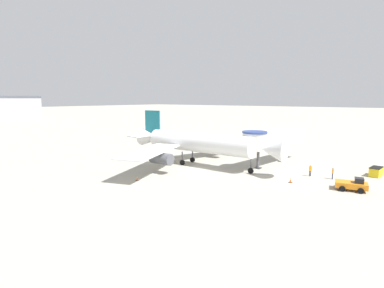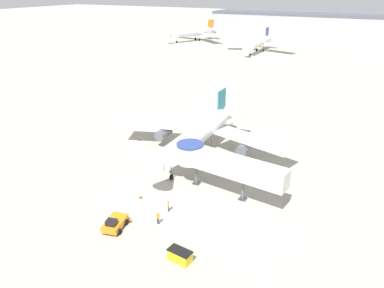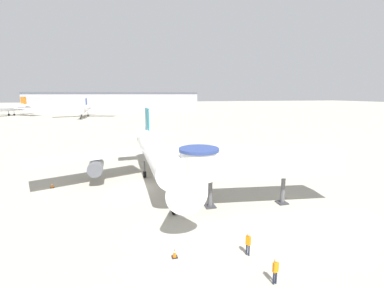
{
  "view_description": "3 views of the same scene",
  "coord_description": "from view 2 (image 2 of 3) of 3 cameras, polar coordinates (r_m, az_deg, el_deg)",
  "views": [
    {
      "loc": [
        -38.94,
        -29.33,
        11.75
      ],
      "look_at": [
        3.62,
        3.88,
        3.52
      ],
      "focal_mm": 28.0,
      "sensor_mm": 36.0,
      "label": 1
    },
    {
      "loc": [
        29.85,
        -52.93,
        28.4
      ],
      "look_at": [
        5.07,
        -5.19,
        5.31
      ],
      "focal_mm": 35.0,
      "sensor_mm": 36.0,
      "label": 2
    },
    {
      "loc": [
        -1.06,
        -31.8,
        11.74
      ],
      "look_at": [
        7.21,
        0.55,
        5.28
      ],
      "focal_mm": 24.0,
      "sensor_mm": 36.0,
      "label": 3
    }
  ],
  "objects": [
    {
      "name": "pushback_tug_orange",
      "position": [
        48.9,
        -11.73,
        -11.74
      ],
      "size": [
        3.0,
        4.13,
        1.73
      ],
      "rotation": [
        0.0,
        0.0,
        0.22
      ],
      "color": "orange",
      "rests_on": "ground_plane"
    },
    {
      "name": "ground_plane",
      "position": [
        67.08,
        -1.8,
        -1.83
      ],
      "size": [
        800.0,
        800.0,
        0.0
      ],
      "primitive_type": "plane",
      "color": "#A8A393"
    },
    {
      "name": "traffic_cone_apron_front",
      "position": [
        49.98,
        -9.39,
        -11.31
      ],
      "size": [
        0.4,
        0.4,
        0.67
      ],
      "color": "black",
      "rests_on": "ground_plane"
    },
    {
      "name": "traffic_cone_port_wing",
      "position": [
        74.37,
        -7.98,
        0.84
      ],
      "size": [
        0.45,
        0.45,
        0.74
      ],
      "color": "black",
      "rests_on": "ground_plane"
    },
    {
      "name": "background_jet_orange_tail",
      "position": [
        208.69,
        0.38,
        16.67
      ],
      "size": [
        34.81,
        32.48,
        10.38
      ],
      "rotation": [
        0.0,
        0.0,
        -0.39
      ],
      "color": "silver",
      "rests_on": "ground_plane"
    },
    {
      "name": "background_jet_blue_tail",
      "position": [
        175.96,
        10.2,
        15.0
      ],
      "size": [
        33.02,
        31.63,
        9.65
      ],
      "rotation": [
        0.0,
        0.0,
        0.01
      ],
      "color": "white",
      "rests_on": "ground_plane"
    },
    {
      "name": "terminal_building",
      "position": [
        232.05,
        18.76,
        16.71
      ],
      "size": [
        122.21,
        22.61,
        13.35
      ],
      "color": "#A8A8B2",
      "rests_on": "ground_plane"
    },
    {
      "name": "ground_crew_wing_walker",
      "position": [
        48.78,
        -5.21,
        -11.05
      ],
      "size": [
        0.35,
        0.23,
        1.74
      ],
      "rotation": [
        0.0,
        0.0,
        0.12
      ],
      "color": "#1E2338",
      "rests_on": "ground_plane"
    },
    {
      "name": "traffic_cone_near_nose",
      "position": [
        54.76,
        -7.85,
        -7.83
      ],
      "size": [
        0.43,
        0.43,
        0.71
      ],
      "color": "black",
      "rests_on": "ground_plane"
    },
    {
      "name": "main_airplane",
      "position": [
        66.32,
        1.21,
        1.64
      ],
      "size": [
        33.94,
        29.24,
        9.44
      ],
      "rotation": [
        0.0,
        0.0,
        0.03
      ],
      "color": "white",
      "rests_on": "ground_plane"
    },
    {
      "name": "jet_bridge",
      "position": [
        53.96,
        4.39,
        -2.86
      ],
      "size": [
        17.5,
        5.39,
        6.41
      ],
      "rotation": [
        0.0,
        0.0,
        -0.13
      ],
      "color": "silver",
      "rests_on": "ground_plane"
    },
    {
      "name": "service_container_yellow",
      "position": [
        43.21,
        -1.85,
        -16.64
      ],
      "size": [
        2.88,
        1.77,
        1.39
      ],
      "rotation": [
        0.0,
        0.0,
        -0.13
      ],
      "color": "yellow",
      "rests_on": "ground_plane"
    },
    {
      "name": "ground_crew_marshaller",
      "position": [
        51.1,
        -3.63,
        -9.22
      ],
      "size": [
        0.36,
        0.39,
        1.77
      ],
      "rotation": [
        0.0,
        0.0,
        2.23
      ],
      "color": "#1E2338",
      "rests_on": "ground_plane"
    }
  ]
}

